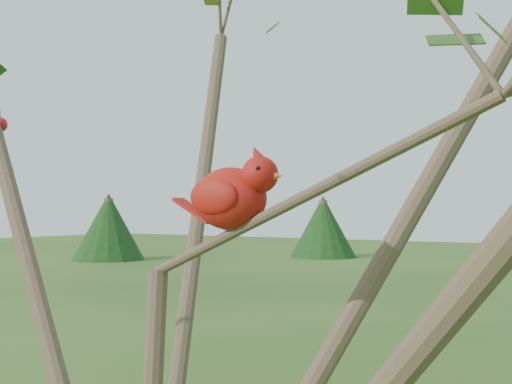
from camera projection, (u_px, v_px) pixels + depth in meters
crabapple_tree at (142, 170)px, 1.00m from camera, size 2.35×2.05×2.95m
cardinal at (234, 195)px, 1.04m from camera, size 0.21×0.11×0.15m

